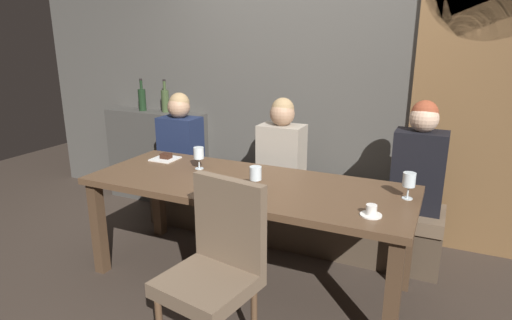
% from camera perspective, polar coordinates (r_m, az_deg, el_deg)
% --- Properties ---
extents(ground, '(9.00, 9.00, 0.00)m').
position_cam_1_polar(ground, '(3.20, -1.16, -15.60)').
color(ground, '#382D26').
extents(back_wall_tiled, '(6.00, 0.12, 3.00)m').
position_cam_1_polar(back_wall_tiled, '(3.85, 6.89, 13.34)').
color(back_wall_tiled, '#4C4944').
rests_on(back_wall_tiled, ground).
extents(arched_door, '(0.90, 0.05, 2.55)m').
position_cam_1_polar(arched_door, '(3.61, 27.54, 9.33)').
color(arched_door, brown).
rests_on(arched_door, ground).
extents(back_counter, '(1.10, 0.28, 0.95)m').
position_cam_1_polar(back_counter, '(4.59, -12.99, 0.51)').
color(back_counter, '#413E3A').
rests_on(back_counter, ground).
extents(dining_table, '(2.20, 0.84, 0.74)m').
position_cam_1_polar(dining_table, '(2.91, -1.23, -4.59)').
color(dining_table, '#493422').
rests_on(dining_table, ground).
extents(banquette_bench, '(2.50, 0.44, 0.45)m').
position_cam_1_polar(banquette_bench, '(3.66, 3.66, -7.27)').
color(banquette_bench, '#4A3C2E').
rests_on(banquette_bench, ground).
extents(chair_near_side, '(0.51, 0.51, 0.98)m').
position_cam_1_polar(chair_near_side, '(2.29, -5.26, -13.25)').
color(chair_near_side, brown).
rests_on(chair_near_side, ground).
extents(diner_redhead, '(0.36, 0.24, 0.76)m').
position_cam_1_polar(diner_redhead, '(3.91, -10.09, 3.02)').
color(diner_redhead, '#192342').
rests_on(diner_redhead, banquette_bench).
extents(diner_bearded, '(0.36, 0.24, 0.77)m').
position_cam_1_polar(diner_bearded, '(3.48, 3.45, 1.67)').
color(diner_bearded, '#9E9384').
rests_on(diner_bearded, banquette_bench).
extents(diner_far_end, '(0.36, 0.24, 0.81)m').
position_cam_1_polar(diner_far_end, '(3.28, 21.04, 0.05)').
color(diner_far_end, black).
rests_on(diner_far_end, banquette_bench).
extents(wine_bottle_dark_red, '(0.08, 0.08, 0.33)m').
position_cam_1_polar(wine_bottle_dark_red, '(4.55, -15.00, 7.89)').
color(wine_bottle_dark_red, black).
rests_on(wine_bottle_dark_red, back_counter).
extents(wine_bottle_pale_label, '(0.08, 0.08, 0.33)m').
position_cam_1_polar(wine_bottle_pale_label, '(4.41, -12.06, 7.84)').
color(wine_bottle_pale_label, '#384728').
rests_on(wine_bottle_pale_label, back_counter).
extents(wine_glass_end_left, '(0.08, 0.08, 0.16)m').
position_cam_1_polar(wine_glass_end_left, '(2.71, 19.79, -2.65)').
color(wine_glass_end_left, silver).
rests_on(wine_glass_end_left, dining_table).
extents(wine_glass_far_left, '(0.08, 0.08, 0.16)m').
position_cam_1_polar(wine_glass_far_left, '(3.16, -7.67, 0.79)').
color(wine_glass_far_left, silver).
rests_on(wine_glass_far_left, dining_table).
extents(wine_glass_end_right, '(0.08, 0.08, 0.16)m').
position_cam_1_polar(wine_glass_end_right, '(2.67, -0.06, -1.87)').
color(wine_glass_end_right, silver).
rests_on(wine_glass_end_right, dining_table).
extents(espresso_cup, '(0.12, 0.12, 0.06)m').
position_cam_1_polar(espresso_cup, '(2.42, 15.16, -6.64)').
color(espresso_cup, white).
rests_on(espresso_cup, dining_table).
extents(dessert_plate, '(0.19, 0.19, 0.05)m').
position_cam_1_polar(dessert_plate, '(3.47, -12.02, 0.30)').
color(dessert_plate, white).
rests_on(dessert_plate, dining_table).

